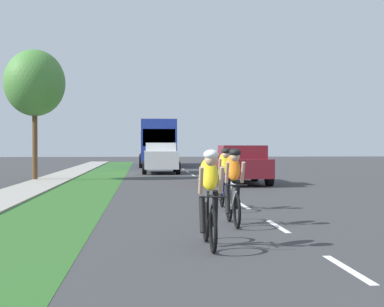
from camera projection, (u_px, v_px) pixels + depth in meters
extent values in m
plane|color=#38383A|center=(216.00, 189.00, 21.51)|extent=(120.00, 120.00, 0.00)
cube|color=#2D6026|center=(84.00, 190.00, 21.10)|extent=(2.45, 70.00, 0.01)
cube|color=#9E998E|center=(26.00, 190.00, 20.92)|extent=(1.74, 70.00, 0.10)
cube|color=white|center=(348.00, 269.00, 7.56)|extent=(0.12, 1.80, 0.01)
cube|color=white|center=(277.00, 226.00, 11.55)|extent=(0.12, 1.80, 0.01)
cube|color=white|center=(243.00, 205.00, 15.53)|extent=(0.12, 1.80, 0.01)
cube|color=white|center=(223.00, 193.00, 19.52)|extent=(0.12, 1.80, 0.01)
cube|color=white|center=(210.00, 185.00, 23.50)|extent=(0.12, 1.80, 0.01)
cube|color=white|center=(200.00, 179.00, 27.49)|extent=(0.12, 1.80, 0.01)
cube|color=white|center=(193.00, 175.00, 31.47)|extent=(0.12, 1.80, 0.01)
cube|color=white|center=(187.00, 172.00, 35.46)|extent=(0.12, 1.80, 0.01)
cube|color=white|center=(183.00, 169.00, 39.44)|extent=(0.12, 1.80, 0.01)
cube|color=white|center=(179.00, 167.00, 43.43)|extent=(0.12, 1.80, 0.01)
cube|color=white|center=(176.00, 165.00, 47.41)|extent=(0.12, 1.80, 0.01)
cube|color=white|center=(174.00, 163.00, 51.40)|extent=(0.12, 1.80, 0.01)
torus|color=black|center=(206.00, 222.00, 9.69)|extent=(0.06, 0.68, 0.68)
torus|color=black|center=(213.00, 231.00, 8.65)|extent=(0.06, 0.68, 0.68)
cylinder|color=black|center=(210.00, 216.00, 9.07)|extent=(0.04, 0.59, 0.43)
cylinder|color=black|center=(208.00, 208.00, 9.34)|extent=(0.04, 0.04, 0.55)
cylinder|color=black|center=(210.00, 195.00, 9.11)|extent=(0.03, 0.55, 0.03)
cylinder|color=black|center=(213.00, 197.00, 8.66)|extent=(0.42, 0.02, 0.02)
ellipsoid|color=yellow|center=(209.00, 174.00, 9.18)|extent=(0.30, 0.54, 0.63)
sphere|color=tan|center=(211.00, 160.00, 8.89)|extent=(0.20, 0.20, 0.20)
ellipsoid|color=white|center=(211.00, 155.00, 8.89)|extent=(0.24, 0.28, 0.16)
cylinder|color=tan|center=(201.00, 180.00, 8.89)|extent=(0.07, 0.26, 0.45)
cylinder|color=tan|center=(221.00, 180.00, 8.91)|extent=(0.07, 0.26, 0.45)
cylinder|color=black|center=(202.00, 214.00, 9.26)|extent=(0.10, 0.30, 0.60)
cylinder|color=black|center=(215.00, 209.00, 9.22)|extent=(0.10, 0.25, 0.61)
torus|color=black|center=(229.00, 206.00, 12.24)|extent=(0.06, 0.68, 0.68)
torus|color=black|center=(237.00, 212.00, 11.20)|extent=(0.06, 0.68, 0.68)
cylinder|color=#A5A8AD|center=(234.00, 200.00, 11.62)|extent=(0.04, 0.59, 0.43)
cylinder|color=#A5A8AD|center=(232.00, 194.00, 11.89)|extent=(0.04, 0.04, 0.55)
cylinder|color=#A5A8AD|center=(233.00, 184.00, 11.66)|extent=(0.03, 0.55, 0.03)
cylinder|color=black|center=(237.00, 185.00, 11.21)|extent=(0.42, 0.02, 0.02)
ellipsoid|color=orange|center=(233.00, 168.00, 11.73)|extent=(0.30, 0.54, 0.63)
sphere|color=tan|center=(235.00, 157.00, 11.44)|extent=(0.20, 0.20, 0.20)
ellipsoid|color=black|center=(235.00, 153.00, 11.44)|extent=(0.24, 0.28, 0.16)
cylinder|color=tan|center=(227.00, 172.00, 11.44)|extent=(0.07, 0.26, 0.45)
cylinder|color=tan|center=(243.00, 172.00, 11.46)|extent=(0.07, 0.26, 0.45)
cylinder|color=black|center=(227.00, 199.00, 11.81)|extent=(0.10, 0.30, 0.60)
cylinder|color=black|center=(237.00, 195.00, 11.77)|extent=(0.10, 0.25, 0.61)
torus|color=black|center=(222.00, 194.00, 15.13)|extent=(0.06, 0.68, 0.68)
torus|color=black|center=(228.00, 198.00, 14.09)|extent=(0.06, 0.68, 0.68)
cylinder|color=#23389E|center=(225.00, 189.00, 14.51)|extent=(0.04, 0.59, 0.43)
cylinder|color=#23389E|center=(224.00, 185.00, 14.79)|extent=(0.04, 0.04, 0.55)
cylinder|color=#23389E|center=(225.00, 176.00, 14.55)|extent=(0.03, 0.55, 0.03)
cylinder|color=black|center=(227.00, 177.00, 14.10)|extent=(0.42, 0.02, 0.02)
ellipsoid|color=yellow|center=(225.00, 163.00, 14.62)|extent=(0.30, 0.54, 0.63)
sphere|color=tan|center=(226.00, 154.00, 14.34)|extent=(0.20, 0.20, 0.20)
ellipsoid|color=black|center=(226.00, 151.00, 14.33)|extent=(0.24, 0.28, 0.16)
cylinder|color=tan|center=(220.00, 167.00, 14.33)|extent=(0.07, 0.26, 0.45)
cylinder|color=tan|center=(232.00, 167.00, 14.35)|extent=(0.07, 0.26, 0.45)
cylinder|color=black|center=(220.00, 189.00, 14.70)|extent=(0.10, 0.30, 0.60)
cylinder|color=black|center=(228.00, 185.00, 14.66)|extent=(0.10, 0.25, 0.61)
cube|color=maroon|center=(239.00, 167.00, 24.43)|extent=(1.96, 5.10, 0.76)
cube|color=maroon|center=(242.00, 153.00, 23.66)|extent=(1.80, 1.78, 0.64)
cube|color=#1E2833|center=(245.00, 154.00, 22.95)|extent=(1.67, 0.08, 0.52)
cube|color=maroon|center=(215.00, 159.00, 25.37)|extent=(0.08, 2.80, 0.40)
cube|color=maroon|center=(255.00, 159.00, 25.52)|extent=(0.08, 2.80, 0.40)
cube|color=maroon|center=(230.00, 158.00, 26.93)|extent=(1.80, 0.08, 0.40)
cylinder|color=black|center=(221.00, 177.00, 22.83)|extent=(0.26, 0.76, 0.76)
cylinder|color=black|center=(269.00, 177.00, 22.99)|extent=(0.26, 0.76, 0.76)
cylinder|color=black|center=(212.00, 173.00, 25.88)|extent=(0.26, 0.76, 0.76)
cylinder|color=black|center=(255.00, 173.00, 26.04)|extent=(0.26, 0.76, 0.76)
cube|color=silver|center=(161.00, 159.00, 33.53)|extent=(1.90, 4.70, 1.00)
cube|color=silver|center=(160.00, 147.00, 33.72)|extent=(1.71, 2.91, 0.52)
cube|color=#1E2833|center=(161.00, 149.00, 32.47)|extent=(1.56, 0.08, 0.44)
cylinder|color=black|center=(144.00, 168.00, 32.05)|extent=(0.25, 0.72, 0.72)
cylinder|color=black|center=(178.00, 168.00, 32.22)|extent=(0.25, 0.72, 0.72)
cylinder|color=black|center=(144.00, 166.00, 34.86)|extent=(0.25, 0.72, 0.72)
cylinder|color=black|center=(175.00, 166.00, 35.02)|extent=(0.25, 0.72, 0.72)
cube|color=#23389E|center=(157.00, 142.00, 45.04)|extent=(2.50, 11.60, 3.10)
cube|color=#1E2833|center=(157.00, 137.00, 45.04)|extent=(2.52, 10.67, 0.64)
cube|color=#1E2833|center=(159.00, 138.00, 39.29)|extent=(2.25, 0.06, 1.20)
cylinder|color=black|center=(141.00, 161.00, 41.20)|extent=(0.28, 0.96, 0.96)
cylinder|color=black|center=(176.00, 161.00, 41.41)|extent=(0.28, 0.96, 0.96)
cylinder|color=black|center=(141.00, 159.00, 48.14)|extent=(0.28, 0.96, 0.96)
cylinder|color=black|center=(171.00, 159.00, 48.35)|extent=(0.28, 0.96, 0.96)
cylinder|color=brown|center=(35.00, 144.00, 26.69)|extent=(0.24, 0.24, 3.44)
ellipsoid|color=#478438|center=(35.00, 83.00, 26.65)|extent=(2.83, 2.83, 3.12)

